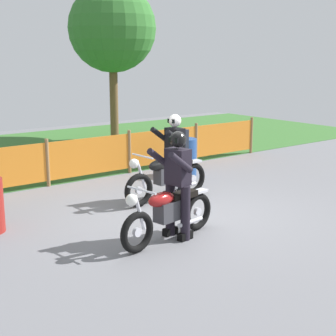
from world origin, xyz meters
The scene contains 9 objects.
ground centered at (0.00, 0.00, -0.01)m, with size 24.00×24.00×0.02m, color slate.
grass_verge centered at (0.00, 7.24, 0.01)m, with size 24.00×7.82×0.01m, color #386B2D.
barrier_fence centered at (0.00, 3.33, 0.54)m, with size 10.69×0.08×1.05m.
tree_near_left centered at (3.54, 8.05, 3.67)m, with size 2.91×2.91×5.14m.
motorcycle_lead centered at (-1.01, -0.92, 0.45)m, with size 1.97×0.60×0.94m.
motorcycle_trailing centered at (0.33, 0.89, 0.48)m, with size 2.07×0.61×0.98m.
rider_lead centered at (-0.82, -0.89, 0.92)m, with size 0.62×0.61×1.69m.
rider_trailing centered at (0.56, 0.91, 0.95)m, with size 0.70×0.57×1.69m.
spare_drum centered at (1.98, 2.35, 0.44)m, with size 0.58×0.58×0.88m, color navy.
Camera 1 is at (-5.53, -6.80, 2.81)m, focal length 54.18 mm.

